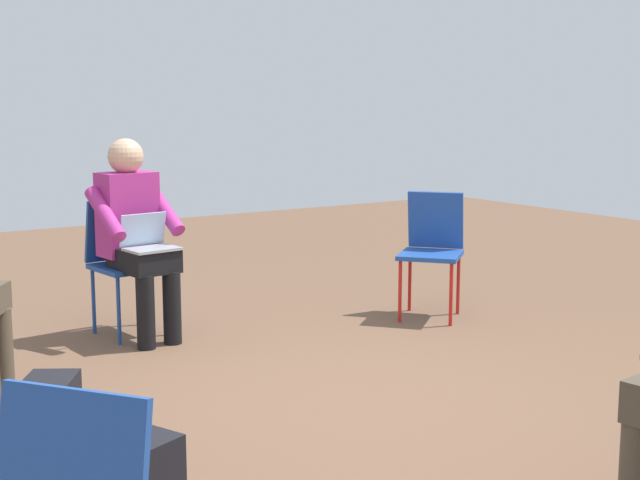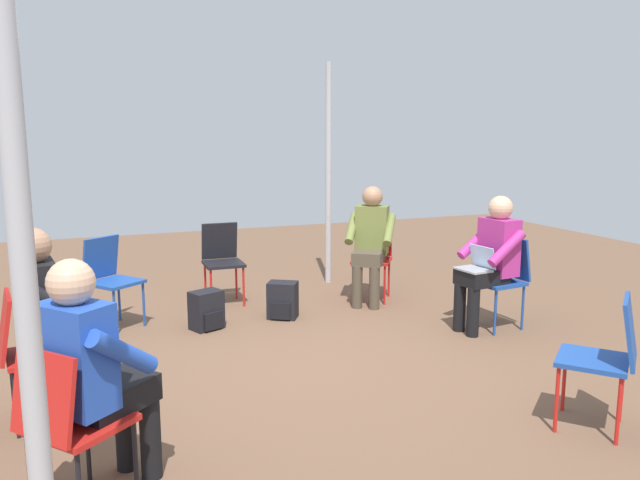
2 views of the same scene
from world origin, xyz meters
TOP-DOWN VIEW (x-y plane):
  - ground_plane at (0.00, 0.00)m, footprint 14.00×14.00m
  - chair_north at (-0.24, 2.12)m, footprint 0.44×0.48m
  - chair_northeast at (1.68, 1.38)m, footprint 0.59×0.58m
  - person_with_laptop at (-0.22, 1.95)m, footprint 0.53×0.55m
  - backpack_near_laptop_user at (-1.26, 0.30)m, footprint 0.32×0.34m

SIDE VIEW (x-z plane):
  - ground_plane at x=0.00m, z-range 0.00..0.00m
  - backpack_near_laptop_user at x=-1.26m, z-range -0.02..0.34m
  - chair_north at x=-0.24m, z-range 0.07..0.92m
  - chair_northeast at x=1.68m, z-range 0.07..0.92m
  - person_with_laptop at x=-0.22m, z-range 0.07..1.31m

